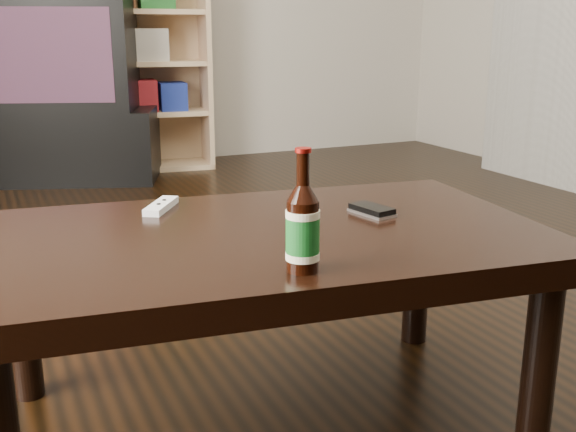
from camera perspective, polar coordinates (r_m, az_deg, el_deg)
name	(u,v)px	position (r m, az deg, el deg)	size (l,w,h in m)	color
floor	(318,322)	(2.23, 2.58, -8.99)	(5.00, 6.00, 0.01)	black
tv_stand	(67,145)	(4.50, -18.24, 5.75)	(1.12, 0.56, 0.45)	black
tv	(58,54)	(4.45, -18.86, 12.85)	(1.03, 0.83, 0.67)	black
bookshelf	(148,59)	(4.71, -11.73, 12.90)	(0.80, 0.44, 1.42)	tan
coffee_table	(263,257)	(1.54, -2.15, -3.52)	(1.37, 0.91, 0.48)	black
beer_bottle	(303,229)	(1.25, 1.25, -1.09)	(0.07, 0.07, 0.23)	black
phone	(372,210)	(1.67, 7.11, 0.48)	(0.08, 0.13, 0.02)	#BBBBBE
remote	(161,206)	(1.73, -10.69, 0.84)	(0.12, 0.15, 0.02)	white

